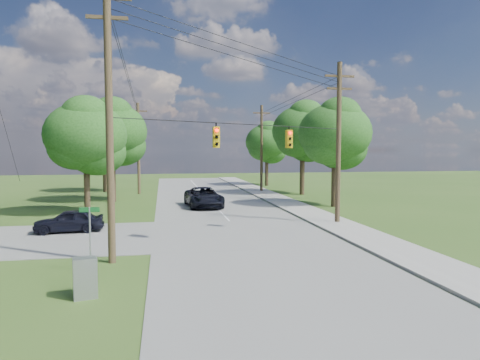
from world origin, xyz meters
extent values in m
plane|color=#34561C|center=(0.00, 0.00, 0.00)|extent=(140.00, 140.00, 0.00)
cube|color=gray|center=(2.00, 5.00, 0.01)|extent=(10.00, 100.00, 0.03)
cube|color=#AAA99F|center=(8.70, 5.00, 0.06)|extent=(2.60, 100.00, 0.12)
cylinder|color=brown|center=(-4.60, 0.40, 6.00)|extent=(0.32, 0.32, 12.00)
cube|color=brown|center=(-4.60, 0.40, 10.30)|extent=(1.70, 0.12, 0.14)
cylinder|color=brown|center=(8.90, 8.00, 5.25)|extent=(0.32, 0.32, 10.50)
cube|color=brown|center=(8.90, 8.00, 9.60)|extent=(2.00, 0.12, 0.14)
cube|color=brown|center=(8.90, 8.00, 8.80)|extent=(1.70, 0.12, 0.14)
cylinder|color=brown|center=(8.90, 30.00, 5.00)|extent=(0.32, 0.32, 10.00)
cube|color=brown|center=(8.90, 30.00, 9.10)|extent=(2.00, 0.12, 0.14)
cylinder|color=brown|center=(-5.00, 30.00, 5.00)|extent=(0.32, 0.32, 10.00)
cube|color=brown|center=(-5.00, 30.00, 9.10)|extent=(2.00, 0.12, 0.14)
cylinder|color=black|center=(2.15, 4.20, 10.35)|extent=(13.52, 7.63, 1.53)
cylinder|color=black|center=(2.15, 4.20, 9.95)|extent=(13.52, 7.63, 1.53)
cylinder|color=black|center=(2.15, 4.20, 9.55)|extent=(13.52, 7.63, 1.53)
cylinder|color=black|center=(8.90, 19.00, 9.35)|extent=(0.03, 22.00, 0.53)
cylinder|color=black|center=(-4.80, 15.20, 10.10)|extent=(0.43, 29.60, 2.03)
cylinder|color=black|center=(8.90, 19.00, 8.95)|extent=(0.03, 22.00, 0.53)
cylinder|color=black|center=(-4.80, 15.20, 9.70)|extent=(0.43, 29.60, 2.03)
cylinder|color=black|center=(2.15, 4.20, 6.20)|extent=(13.52, 7.63, 0.04)
cube|color=#DFB70D|center=(0.26, 3.02, 5.48)|extent=(0.32, 0.22, 1.05)
sphere|color=#FF0C05|center=(0.26, 2.88, 5.83)|extent=(0.17, 0.17, 0.17)
cube|color=#DFB70D|center=(0.26, 3.26, 5.48)|extent=(0.32, 0.22, 1.05)
sphere|color=#FF0C05|center=(0.26, 3.40, 5.83)|extent=(0.17, 0.17, 0.17)
cube|color=#DFB70D|center=(4.85, 5.60, 5.48)|extent=(0.32, 0.22, 1.05)
sphere|color=#FF0C05|center=(4.85, 5.46, 5.83)|extent=(0.17, 0.17, 0.17)
cube|color=#DFB70D|center=(4.85, 5.84, 5.48)|extent=(0.32, 0.22, 1.05)
sphere|color=#FF0C05|center=(4.85, 5.98, 5.83)|extent=(0.17, 0.17, 0.17)
cylinder|color=#483824|center=(-8.00, 15.00, 1.57)|extent=(0.45, 0.45, 3.15)
ellipsoid|color=#1B4715|center=(-8.00, 15.00, 5.94)|extent=(6.00, 6.00, 4.92)
cylinder|color=#483824|center=(-7.00, 23.00, 1.75)|extent=(0.50, 0.50, 3.50)
ellipsoid|color=#1B4715|center=(-7.00, 23.00, 6.60)|extent=(6.40, 6.40, 5.25)
cylinder|color=#483824|center=(-9.00, 33.00, 1.66)|extent=(0.48, 0.47, 3.32)
ellipsoid|color=#1B4715|center=(-9.00, 33.00, 6.27)|extent=(6.00, 6.00, 4.92)
cylinder|color=#483824|center=(12.00, 16.00, 1.66)|extent=(0.48, 0.48, 3.32)
ellipsoid|color=#1B4715|center=(12.00, 16.00, 6.27)|extent=(6.20, 6.20, 5.08)
cylinder|color=#483824|center=(12.50, 26.00, 1.84)|extent=(0.52, 0.52, 3.67)
ellipsoid|color=#1B4715|center=(12.50, 26.00, 6.93)|extent=(6.60, 6.60, 5.41)
cylinder|color=#483824|center=(11.50, 38.00, 1.57)|extent=(0.45, 0.45, 3.15)
ellipsoid|color=#1B4715|center=(11.50, 38.00, 5.94)|extent=(5.80, 5.80, 4.76)
imported|color=black|center=(-7.85, 7.82, 0.70)|extent=(4.04, 1.92, 1.34)
imported|color=black|center=(0.98, 17.61, 0.86)|extent=(3.18, 6.14, 1.65)
cube|color=#919496|center=(-4.95, -4.00, 0.67)|extent=(0.84, 0.69, 1.34)
cylinder|color=#919496|center=(-5.26, -1.00, 1.31)|extent=(0.06, 0.06, 2.61)
cube|color=#135522|center=(-5.26, -1.00, 2.51)|extent=(0.78, 0.09, 0.19)
camera|label=1|loc=(-2.42, -18.36, 4.83)|focal=32.00mm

